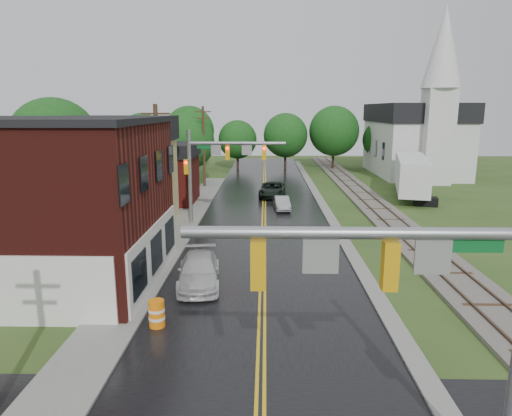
{
  "coord_description": "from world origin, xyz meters",
  "views": [
    {
      "loc": [
        0.13,
        -7.04,
        8.68
      ],
      "look_at": [
        -0.38,
        16.79,
        3.5
      ],
      "focal_mm": 32.0,
      "sensor_mm": 36.0,
      "label": 1
    }
  ],
  "objects_px": {
    "tree_left_c": "(130,150)",
    "pickup_white": "(199,271)",
    "tree_left_b": "(56,144)",
    "suv_dark": "(272,190)",
    "traffic_signal_near": "(424,290)",
    "utility_pole_b": "(158,172)",
    "tree_left_e": "(188,143)",
    "construction_barrel": "(157,314)",
    "brick_building": "(13,202)",
    "sedan_silver": "(282,203)",
    "semi_trailer": "(411,173)",
    "traffic_signal_far": "(218,160)",
    "church": "(418,131)",
    "utility_pole_c": "(204,145)"
  },
  "relations": [
    {
      "from": "brick_building",
      "to": "church",
      "type": "bearing_deg",
      "value": 50.02
    },
    {
      "from": "utility_pole_b",
      "to": "sedan_silver",
      "type": "bearing_deg",
      "value": 50.59
    },
    {
      "from": "suv_dark",
      "to": "construction_barrel",
      "type": "relative_size",
      "value": 4.65
    },
    {
      "from": "church",
      "to": "sedan_silver",
      "type": "xyz_separation_m",
      "value": [
        -18.44,
        -21.56,
        -5.25
      ]
    },
    {
      "from": "utility_pole_b",
      "to": "construction_barrel",
      "type": "xyz_separation_m",
      "value": [
        2.54,
        -12.0,
        -4.15
      ]
    },
    {
      "from": "utility_pole_c",
      "to": "pickup_white",
      "type": "xyz_separation_m",
      "value": [
        3.6,
        -29.4,
        -4.0
      ]
    },
    {
      "from": "tree_left_e",
      "to": "suv_dark",
      "type": "relative_size",
      "value": 1.53
    },
    {
      "from": "brick_building",
      "to": "suv_dark",
      "type": "distance_m",
      "value": 26.92
    },
    {
      "from": "brick_building",
      "to": "pickup_white",
      "type": "bearing_deg",
      "value": -2.49
    },
    {
      "from": "church",
      "to": "tree_left_b",
      "type": "relative_size",
      "value": 2.06
    },
    {
      "from": "sedan_silver",
      "to": "semi_trailer",
      "type": "relative_size",
      "value": 0.28
    },
    {
      "from": "tree_left_c",
      "to": "suv_dark",
      "type": "xyz_separation_m",
      "value": [
        14.65,
        -1.73,
        -3.77
      ]
    },
    {
      "from": "suv_dark",
      "to": "construction_barrel",
      "type": "bearing_deg",
      "value": -96.03
    },
    {
      "from": "traffic_signal_near",
      "to": "tree_left_e",
      "type": "relative_size",
      "value": 0.9
    },
    {
      "from": "traffic_signal_near",
      "to": "utility_pole_b",
      "type": "bearing_deg",
      "value": 117.19
    },
    {
      "from": "utility_pole_c",
      "to": "tree_left_c",
      "type": "xyz_separation_m",
      "value": [
        -7.05,
        -4.1,
        -0.21
      ]
    },
    {
      "from": "pickup_white",
      "to": "tree_left_e",
      "type": "bearing_deg",
      "value": 94.15
    },
    {
      "from": "semi_trailer",
      "to": "construction_barrel",
      "type": "distance_m",
      "value": 34.66
    },
    {
      "from": "church",
      "to": "construction_barrel",
      "type": "relative_size",
      "value": 17.47
    },
    {
      "from": "tree_left_c",
      "to": "pickup_white",
      "type": "bearing_deg",
      "value": -67.18
    },
    {
      "from": "tree_left_b",
      "to": "sedan_silver",
      "type": "relative_size",
      "value": 2.72
    },
    {
      "from": "brick_building",
      "to": "pickup_white",
      "type": "height_order",
      "value": "brick_building"
    },
    {
      "from": "sedan_silver",
      "to": "utility_pole_c",
      "type": "bearing_deg",
      "value": 120.76
    },
    {
      "from": "tree_left_b",
      "to": "suv_dark",
      "type": "distance_m",
      "value": 20.29
    },
    {
      "from": "brick_building",
      "to": "tree_left_b",
      "type": "xyz_separation_m",
      "value": [
        -5.36,
        16.9,
        1.57
      ]
    },
    {
      "from": "tree_left_e",
      "to": "tree_left_b",
      "type": "bearing_deg",
      "value": -122.74
    },
    {
      "from": "tree_left_b",
      "to": "construction_barrel",
      "type": "distance_m",
      "value": 26.28
    },
    {
      "from": "brick_building",
      "to": "utility_pole_b",
      "type": "height_order",
      "value": "utility_pole_b"
    },
    {
      "from": "sedan_silver",
      "to": "semi_trailer",
      "type": "xyz_separation_m",
      "value": [
        13.26,
        6.7,
        1.75
      ]
    },
    {
      "from": "semi_trailer",
      "to": "tree_left_c",
      "type": "bearing_deg",
      "value": 177.96
    },
    {
      "from": "tree_left_e",
      "to": "traffic_signal_far",
      "type": "bearing_deg",
      "value": -74.11
    },
    {
      "from": "traffic_signal_near",
      "to": "church",
      "type": "bearing_deg",
      "value": 72.28
    },
    {
      "from": "utility_pole_b",
      "to": "sedan_silver",
      "type": "distance_m",
      "value": 13.81
    },
    {
      "from": "utility_pole_c",
      "to": "suv_dark",
      "type": "xyz_separation_m",
      "value": [
        7.6,
        -5.83,
        -3.98
      ]
    },
    {
      "from": "tree_left_c",
      "to": "suv_dark",
      "type": "bearing_deg",
      "value": -6.73
    },
    {
      "from": "tree_left_e",
      "to": "pickup_white",
      "type": "relative_size",
      "value": 1.64
    },
    {
      "from": "utility_pole_b",
      "to": "pickup_white",
      "type": "xyz_separation_m",
      "value": [
        3.6,
        -7.4,
        -4.0
      ]
    },
    {
      "from": "semi_trailer",
      "to": "suv_dark",
      "type": "bearing_deg",
      "value": -177.1
    },
    {
      "from": "tree_left_e",
      "to": "construction_barrel",
      "type": "bearing_deg",
      "value": -82.72
    },
    {
      "from": "traffic_signal_far",
      "to": "tree_left_c",
      "type": "relative_size",
      "value": 0.96
    },
    {
      "from": "utility_pole_c",
      "to": "tree_left_b",
      "type": "distance_m",
      "value": 16.42
    },
    {
      "from": "traffic_signal_far",
      "to": "suv_dark",
      "type": "xyz_separation_m",
      "value": [
        4.27,
        11.17,
        -4.23
      ]
    },
    {
      "from": "tree_left_c",
      "to": "pickup_white",
      "type": "xyz_separation_m",
      "value": [
        10.65,
        -25.3,
        -3.79
      ]
    },
    {
      "from": "traffic_signal_near",
      "to": "pickup_white",
      "type": "distance_m",
      "value": 14.87
    },
    {
      "from": "church",
      "to": "construction_barrel",
      "type": "xyz_separation_m",
      "value": [
        -24.26,
        -43.74,
        -5.26
      ]
    },
    {
      "from": "brick_building",
      "to": "tree_left_c",
      "type": "xyz_separation_m",
      "value": [
        -1.36,
        24.9,
        0.36
      ]
    },
    {
      "from": "utility_pole_b",
      "to": "pickup_white",
      "type": "bearing_deg",
      "value": -64.07
    },
    {
      "from": "suv_dark",
      "to": "traffic_signal_near",
      "type": "bearing_deg",
      "value": -81.62
    },
    {
      "from": "utility_pole_b",
      "to": "utility_pole_c",
      "type": "bearing_deg",
      "value": 90.0
    },
    {
      "from": "construction_barrel",
      "to": "utility_pole_b",
      "type": "bearing_deg",
      "value": 101.95
    }
  ]
}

